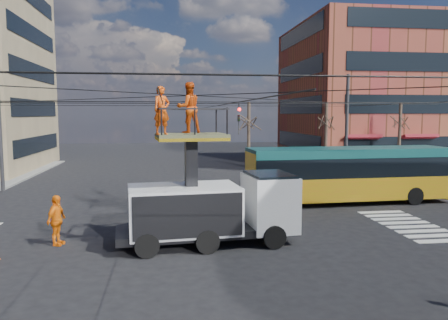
% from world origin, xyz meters
% --- Properties ---
extents(ground, '(120.00, 120.00, 0.00)m').
position_xyz_m(ground, '(0.00, 0.00, 0.00)').
color(ground, black).
rests_on(ground, ground).
extents(sidewalk_ne, '(18.00, 18.00, 0.12)m').
position_xyz_m(sidewalk_ne, '(21.00, 21.00, 0.06)').
color(sidewalk_ne, slate).
rests_on(sidewalk_ne, ground).
extents(crosswalks, '(22.40, 22.40, 0.02)m').
position_xyz_m(crosswalks, '(0.00, 0.00, 0.01)').
color(crosswalks, silver).
rests_on(crosswalks, ground).
extents(building_ne, '(20.06, 16.06, 14.00)m').
position_xyz_m(building_ne, '(21.98, 23.98, 7.00)').
color(building_ne, brown).
rests_on(building_ne, ground).
extents(overhead_network, '(24.24, 24.24, 8.00)m').
position_xyz_m(overhead_network, '(-0.07, 0.40, 4.29)').
color(overhead_network, '#2D2D30').
rests_on(overhead_network, ground).
extents(tree_a, '(2.00, 2.00, 6.00)m').
position_xyz_m(tree_a, '(5.00, 13.50, 4.63)').
color(tree_a, '#382B21').
rests_on(tree_a, ground).
extents(tree_b, '(2.00, 2.00, 6.00)m').
position_xyz_m(tree_b, '(11.00, 13.50, 4.63)').
color(tree_b, '#382B21').
rests_on(tree_b, ground).
extents(tree_c, '(2.00, 2.00, 6.00)m').
position_xyz_m(tree_c, '(17.00, 13.50, 4.63)').
color(tree_c, '#382B21').
rests_on(tree_c, ground).
extents(utility_truck, '(7.19, 3.20, 6.37)m').
position_xyz_m(utility_truck, '(0.63, -1.70, 2.07)').
color(utility_truck, black).
rests_on(utility_truck, ground).
extents(city_bus, '(11.78, 3.12, 3.20)m').
position_xyz_m(city_bus, '(9.29, 5.29, 1.72)').
color(city_bus, gold).
rests_on(city_bus, ground).
extents(worker_ground, '(0.81, 1.26, 1.99)m').
position_xyz_m(worker_ground, '(-5.39, -1.14, 0.99)').
color(worker_ground, orange).
rests_on(worker_ground, ground).
extents(flagger, '(0.68, 1.10, 1.66)m').
position_xyz_m(flagger, '(5.42, 2.53, 0.83)').
color(flagger, '#F4530F').
rests_on(flagger, ground).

